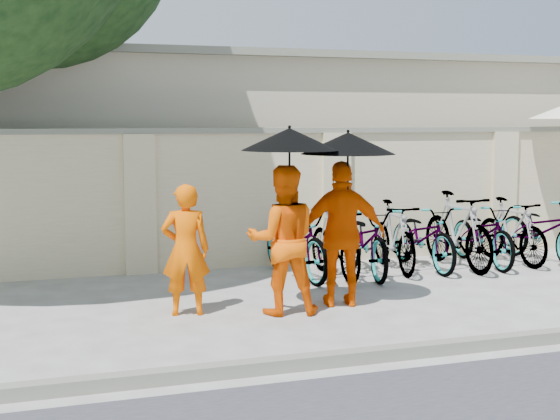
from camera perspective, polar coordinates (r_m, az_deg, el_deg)
name	(u,v)px	position (r m, az deg, el deg)	size (l,w,h in m)	color
ground	(272,320)	(8.70, -0.55, -8.04)	(80.00, 80.00, 0.00)	#B9B8B5
kerb	(330,359)	(7.15, 3.68, -10.85)	(40.00, 0.16, 0.12)	gray
compound_wall	(271,199)	(11.83, -0.67, 0.81)	(20.00, 0.30, 2.00)	beige
building_behind	(261,149)	(15.70, -1.40, 4.46)	(14.00, 6.00, 3.20)	#BCAF90
monk_left	(186,250)	(8.84, -6.92, -2.90)	(0.54, 0.36, 1.49)	#FF6000
monk_center	(283,240)	(8.82, 0.21, -2.20)	(0.82, 0.64, 1.70)	#FF5C03
parasol_center	(289,139)	(8.65, 0.70, 5.20)	(1.09, 1.09, 1.15)	black
monk_right	(343,234)	(9.22, 4.62, -1.76)	(1.01, 0.42, 1.72)	#E94D00
parasol_right	(348,143)	(9.06, 4.99, 4.89)	(1.10, 1.10, 1.08)	black
bike_0	(297,242)	(10.88, 1.23, -2.33)	(0.67, 1.93, 1.01)	gray
bike_1	(335,242)	(10.88, 4.04, -2.37)	(0.47, 1.67, 1.01)	gray
bike_2	(367,241)	(11.10, 6.37, -2.25)	(0.66, 1.89, 0.99)	gray
bike_3	(394,236)	(11.44, 8.33, -1.92)	(0.48, 1.71, 1.03)	gray
bike_4	(424,237)	(11.70, 10.47, -1.93)	(0.64, 1.83, 0.96)	gray
bike_5	(458,230)	(11.83, 12.86, -1.47)	(0.53, 1.89, 1.14)	gray
bike_6	(483,234)	(12.18, 14.64, -1.70)	(0.64, 1.82, 0.96)	gray
bike_7	(511,231)	(12.46, 16.57, -1.48)	(0.47, 1.67, 1.00)	gray
bike_8	(543,230)	(12.67, 18.67, -1.39)	(0.67, 1.94, 1.02)	gray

